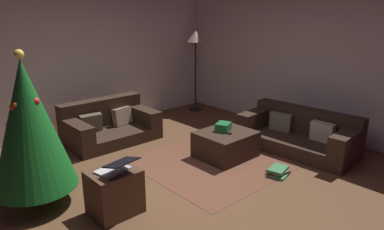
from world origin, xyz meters
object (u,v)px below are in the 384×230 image
couch_left (108,125)px  side_table (114,192)px  ottoman (226,144)px  corner_lamp (196,43)px  gift_box (223,127)px  tv_remote (227,132)px  couch_right (300,134)px  book_stack (278,171)px  christmas_tree (29,126)px  laptop (116,167)px

couch_left → side_table: bearing=62.6°
ottoman → corner_lamp: size_ratio=0.46×
couch_left → gift_box: (0.98, -1.79, 0.20)m
couch_left → tv_remote: size_ratio=9.43×
couch_right → book_stack: size_ratio=5.46×
gift_box → christmas_tree: bearing=170.2°
couch_left → couch_right: 3.21m
side_table → laptop: laptop is taller
ottoman → gift_box: size_ratio=3.42×
gift_box → side_table: gift_box is taller
christmas_tree → laptop: bearing=-55.0°
christmas_tree → ottoman: bearing=-11.5°
ottoman → gift_box: 0.27m
couch_left → christmas_tree: size_ratio=0.85×
side_table → corner_lamp: (3.52, 2.47, 1.25)m
gift_box → couch_right: bearing=-32.2°
gift_box → christmas_tree: (-2.64, 0.45, 0.50)m
laptop → book_stack: laptop is taller
side_table → couch_left: bearing=62.1°
tv_remote → christmas_tree: bearing=172.1°
couch_left → laptop: couch_left is taller
gift_box → book_stack: 1.08m
gift_box → laptop: (-2.07, -0.36, 0.11)m
tv_remote → book_stack: (0.09, -0.87, -0.36)m
christmas_tree → couch_right: bearing=-16.9°
gift_box → corner_lamp: (1.43, 2.16, 1.04)m
christmas_tree → book_stack: 3.18m
ottoman → laptop: 2.10m
side_table → laptop: 0.32m
tv_remote → book_stack: tv_remote is taller
couch_right → tv_remote: bearing=60.9°
corner_lamp → gift_box: bearing=-123.5°
tv_remote → christmas_tree: size_ratio=0.09×
couch_left → book_stack: couch_left is taller
ottoman → corner_lamp: corner_lamp is taller
gift_box → corner_lamp: corner_lamp is taller
couch_left → tv_remote: 2.13m
christmas_tree → corner_lamp: bearing=22.7°
couch_right → gift_box: 1.29m
tv_remote → laptop: laptop is taller
couch_right → christmas_tree: christmas_tree is taller
ottoman → tv_remote: size_ratio=5.07×
couch_right → corner_lamp: size_ratio=1.05×
couch_right → book_stack: (-1.04, -0.32, -0.20)m
book_stack → corner_lamp: 3.75m
ottoman → gift_box: bearing=71.7°
couch_left → side_table: (-1.11, -2.09, -0.01)m
couch_right → corner_lamp: 3.12m
couch_right → christmas_tree: size_ratio=1.03×
couch_right → corner_lamp: (0.35, 2.84, 1.25)m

